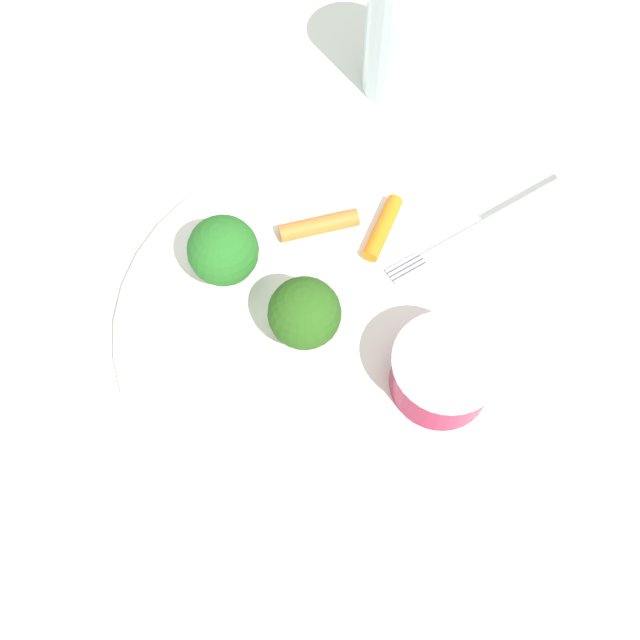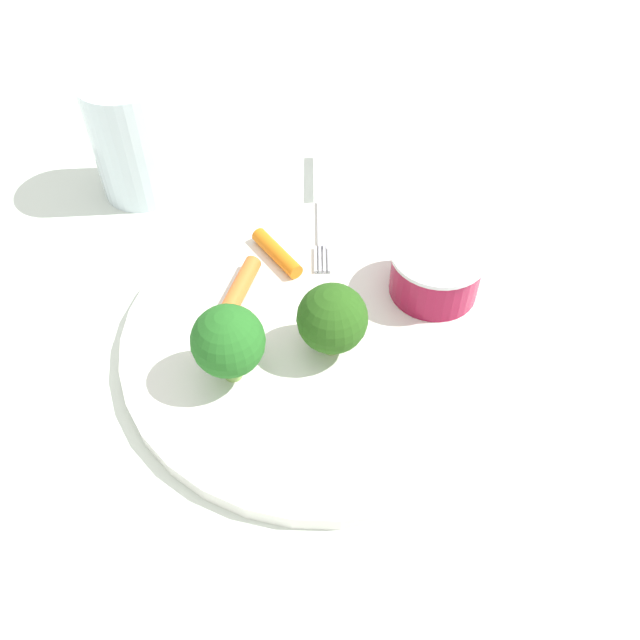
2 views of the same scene
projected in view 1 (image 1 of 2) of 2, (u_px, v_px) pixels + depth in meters
The scene contains 9 objects.
ground_plane at pixel (322, 324), 0.48m from camera, with size 2.40×2.40×0.00m, color white.
plate at pixel (322, 321), 0.47m from camera, with size 0.28×0.28×0.01m, color white.
sauce_cup at pixel (443, 372), 0.43m from camera, with size 0.07×0.07×0.04m.
broccoli_floret_0 at pixel (305, 314), 0.44m from camera, with size 0.05×0.05×0.05m.
broccoli_floret_1 at pixel (223, 251), 0.45m from camera, with size 0.05×0.05×0.06m.
carrot_stick_0 at pixel (319, 225), 0.49m from camera, with size 0.01×0.01×0.06m, color orange.
carrot_stick_1 at pixel (383, 228), 0.49m from camera, with size 0.01×0.01×0.05m, color orange.
fork at pixel (482, 226), 0.50m from camera, with size 0.13×0.12×0.00m.
drinking_glass at pixel (409, 33), 0.54m from camera, with size 0.07×0.07×0.10m, color silver.
Camera 1 is at (0.03, -0.21, 0.43)m, focal length 39.08 mm.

